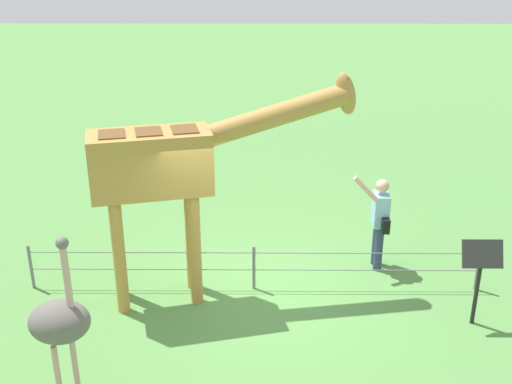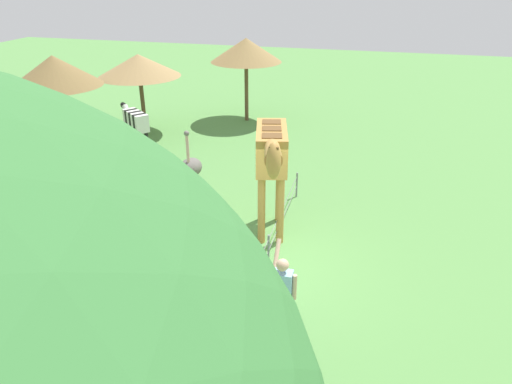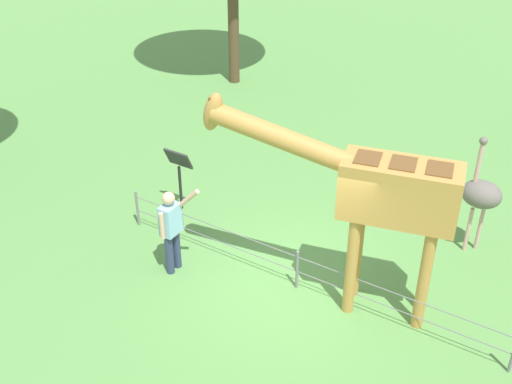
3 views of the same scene
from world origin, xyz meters
name	(u,v)px [view 2 (image 2 of 3)]	position (x,y,z in m)	size (l,w,h in m)	color
ground_plane	(264,263)	(0.00, 0.00, 0.00)	(60.00, 60.00, 0.00)	#568E47
giraffe	(272,156)	(-1.12, -0.12, 2.14)	(3.93, 1.38, 3.40)	#BC8942
visitor	(281,292)	(2.05, 0.81, 0.90)	(0.63, 0.58, 1.70)	navy
zebra	(135,122)	(-5.43, -5.91, 1.16)	(1.37, 1.59, 1.66)	black
ostrich	(191,168)	(-2.16, -2.55, 1.18)	(0.70, 0.56, 2.25)	#CC9E93
shade_hut_near	(246,50)	(-10.30, -3.31, 2.92)	(2.91, 2.91, 3.41)	brown
shade_hut_far	(139,66)	(-7.74, -6.81, 2.62)	(3.13, 3.13, 3.04)	brown
shade_hut_aside	(54,71)	(-4.71, -8.22, 2.93)	(2.99, 2.99, 3.44)	brown
info_sign	(168,315)	(3.17, -0.82, 0.95)	(0.56, 0.21, 1.32)	black
wire_fence	(269,248)	(0.00, 0.10, 0.40)	(7.05, 0.05, 0.75)	slate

